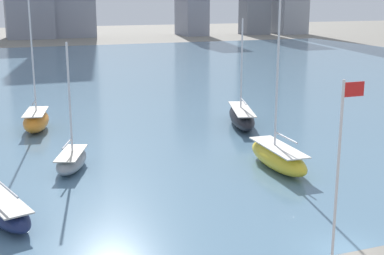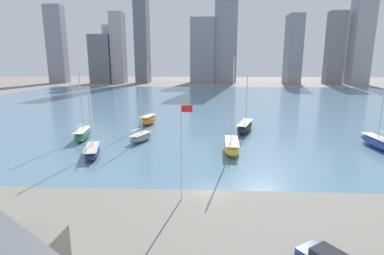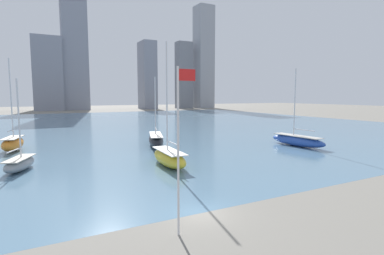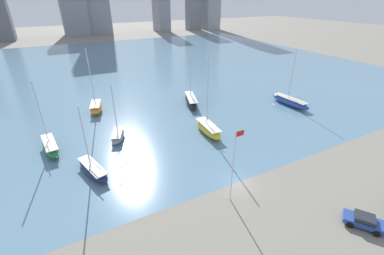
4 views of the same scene
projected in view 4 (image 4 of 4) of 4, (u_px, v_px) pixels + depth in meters
The scene contains 11 objects.
ground_plane at pixel (237, 182), 37.39m from camera, with size 500.00×500.00×0.00m, color gray.
harbor_water at pixel (121, 71), 92.52m from camera, with size 180.00×140.00×0.00m.
flag_pole at pixel (234, 164), 31.73m from camera, with size 1.24×0.14×10.41m.
sailboat_gray at pixel (118, 135), 48.33m from camera, with size 4.28×6.65×10.61m.
sailboat_navy at pixel (93, 169), 38.96m from camera, with size 4.50×8.79×10.95m.
sailboat_black at pixel (191, 100), 63.66m from camera, with size 5.61×10.87×11.87m.
sailboat_yellow at pixel (208, 129), 50.17m from camera, with size 3.03×8.93×15.16m.
sailboat_orange at pixel (96, 107), 59.42m from camera, with size 4.06×7.35×14.47m.
sailboat_blue at pixel (290, 101), 63.20m from camera, with size 3.17×11.06×13.28m.
sailboat_green at pixel (50, 146), 44.36m from camera, with size 3.30×8.64×12.62m.
parked_sedan_blue at pixel (364, 221), 30.07m from camera, with size 4.05×4.63×1.51m.
Camera 4 is at (-19.51, -23.11, 24.32)m, focal length 24.00 mm.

